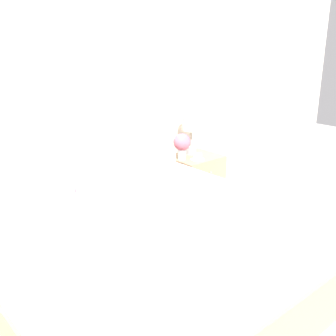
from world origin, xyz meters
name	(u,v)px	position (x,y,z in m)	size (l,w,h in m)	color
ground_plane	(71,235)	(0.00, 0.00, 0.00)	(12.00, 12.00, 0.00)	silver
wall_back	(53,82)	(0.00, 0.07, 1.30)	(8.00, 0.06, 2.60)	silver
bed	(134,246)	(0.00, -0.95, 0.30)	(1.89, 2.04, 0.98)	tan
nightstand	(194,181)	(1.27, -0.23, 0.26)	(0.48, 0.43, 0.52)	tan
table_lamp	(191,128)	(1.30, -0.13, 0.78)	(0.19, 0.19, 0.37)	#A8B2BC
flower_vase	(182,144)	(1.10, -0.22, 0.67)	(0.16, 0.16, 0.25)	silver
teacup	(198,157)	(1.21, -0.32, 0.55)	(0.13, 0.13, 0.06)	white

